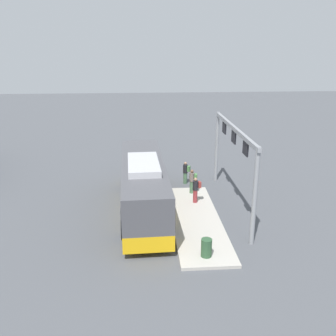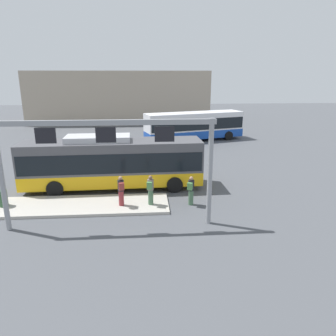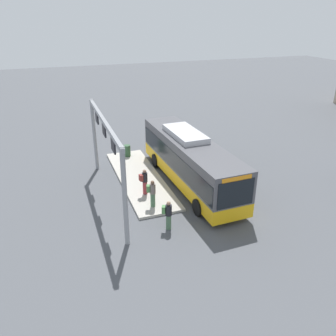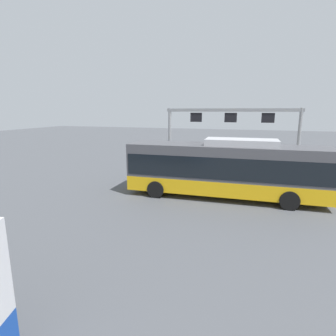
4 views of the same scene
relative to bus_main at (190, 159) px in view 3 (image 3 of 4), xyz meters
The scene contains 8 objects.
ground_plane 1.81m from the bus_main, ahead, with size 120.00×120.00×0.00m, color #4C4F54.
platform_curb 3.86m from the bus_main, 119.47° to the right, with size 10.00×2.80×0.16m, color #B2ADA3.
bus_main is the anchor object (origin of this frame).
person_boarding 5.64m from the bus_main, 34.52° to the right, with size 0.50×0.60×1.67m.
person_waiting_near 4.12m from the bus_main, 55.07° to the right, with size 0.42×0.58×1.67m.
person_waiting_mid 3.49m from the bus_main, 77.81° to the right, with size 0.42×0.58×1.67m.
platform_sign_gantry 5.85m from the bus_main, 86.56° to the right, with size 9.98×0.24×5.20m.
trash_bin 6.56m from the bus_main, 153.18° to the right, with size 0.52×0.52×0.90m, color #2D5133.
Camera 3 is at (18.94, -8.26, 10.53)m, focal length 36.39 mm.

